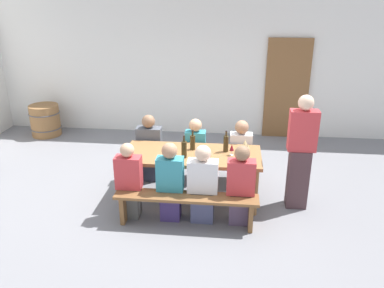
{
  "coord_description": "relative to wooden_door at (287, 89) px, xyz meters",
  "views": [
    {
      "loc": [
        0.57,
        -5.33,
        3.04
      ],
      "look_at": [
        0.0,
        0.0,
        0.9
      ],
      "focal_mm": 36.86,
      "sensor_mm": 36.0,
      "label": 1
    }
  ],
  "objects": [
    {
      "name": "ground_plane",
      "position": [
        -1.68,
        -2.92,
        -1.05
      ],
      "size": [
        24.0,
        24.0,
        0.0
      ],
      "primitive_type": "plane",
      "color": "slate"
    },
    {
      "name": "back_wall",
      "position": [
        -1.68,
        0.14,
        0.55
      ],
      "size": [
        14.0,
        0.2,
        3.2
      ],
      "primitive_type": "cube",
      "color": "silver",
      "rests_on": "ground"
    },
    {
      "name": "wooden_door",
      "position": [
        0.0,
        0.0,
        0.0
      ],
      "size": [
        0.9,
        0.06,
        2.1
      ],
      "primitive_type": "cube",
      "color": "brown",
      "rests_on": "ground"
    },
    {
      "name": "tasting_table",
      "position": [
        -1.68,
        -2.92,
        -0.38
      ],
      "size": [
        2.03,
        0.88,
        0.75
      ],
      "color": "olive",
      "rests_on": "ground"
    },
    {
      "name": "bench_near",
      "position": [
        -1.68,
        -3.66,
        -0.7
      ],
      "size": [
        1.93,
        0.3,
        0.45
      ],
      "color": "brown",
      "rests_on": "ground"
    },
    {
      "name": "bench_far",
      "position": [
        -1.68,
        -2.18,
        -0.7
      ],
      "size": [
        1.93,
        0.3,
        0.45
      ],
      "color": "brown",
      "rests_on": "ground"
    },
    {
      "name": "wine_bottle_0",
      "position": [
        -1.78,
        -3.08,
        -0.17
      ],
      "size": [
        0.08,
        0.08,
        0.34
      ],
      "color": "#332814",
      "rests_on": "tasting_table"
    },
    {
      "name": "wine_bottle_1",
      "position": [
        -1.69,
        -2.77,
        -0.18
      ],
      "size": [
        0.08,
        0.08,
        0.31
      ],
      "color": "#332814",
      "rests_on": "tasting_table"
    },
    {
      "name": "wine_bottle_2",
      "position": [
        -1.19,
        -2.79,
        -0.17
      ],
      "size": [
        0.08,
        0.08,
        0.33
      ],
      "color": "#332814",
      "rests_on": "tasting_table"
    },
    {
      "name": "wine_glass_0",
      "position": [
        -0.9,
        -2.68,
        -0.19
      ],
      "size": [
        0.07,
        0.07,
        0.16
      ],
      "color": "silver",
      "rests_on": "tasting_table"
    },
    {
      "name": "wine_glass_1",
      "position": [
        -1.1,
        -2.93,
        -0.18
      ],
      "size": [
        0.07,
        0.07,
        0.17
      ],
      "color": "silver",
      "rests_on": "tasting_table"
    },
    {
      "name": "wine_glass_2",
      "position": [
        -0.88,
        -3.11,
        -0.2
      ],
      "size": [
        0.07,
        0.07,
        0.14
      ],
      "color": "silver",
      "rests_on": "tasting_table"
    },
    {
      "name": "wine_glass_3",
      "position": [
        -0.88,
        -2.86,
        -0.18
      ],
      "size": [
        0.07,
        0.07,
        0.17
      ],
      "color": "silver",
      "rests_on": "tasting_table"
    },
    {
      "name": "seated_guest_near_0",
      "position": [
        -2.5,
        -3.51,
        -0.52
      ],
      "size": [
        0.35,
        0.24,
        1.11
      ],
      "rotation": [
        0.0,
        0.0,
        1.57
      ],
      "color": "#4E4E4B",
      "rests_on": "ground"
    },
    {
      "name": "seated_guest_near_1",
      "position": [
        -1.92,
        -3.51,
        -0.5
      ],
      "size": [
        0.36,
        0.24,
        1.14
      ],
      "rotation": [
        0.0,
        0.0,
        1.57
      ],
      "color": "#3B2C62",
      "rests_on": "ground"
    },
    {
      "name": "seated_guest_near_2",
      "position": [
        -1.48,
        -3.51,
        -0.52
      ],
      "size": [
        0.41,
        0.24,
        1.12
      ],
      "rotation": [
        0.0,
        0.0,
        1.57
      ],
      "color": "#494D71",
      "rests_on": "ground"
    },
    {
      "name": "seated_guest_near_3",
      "position": [
        -0.97,
        -3.51,
        -0.51
      ],
      "size": [
        0.38,
        0.24,
        1.14
      ],
      "rotation": [
        0.0,
        0.0,
        1.57
      ],
      "color": "#54425C",
      "rests_on": "ground"
    },
    {
      "name": "seated_guest_far_0",
      "position": [
        -2.45,
        -2.33,
        -0.51
      ],
      "size": [
        0.41,
        0.24,
        1.14
      ],
      "rotation": [
        0.0,
        0.0,
        -1.57
      ],
      "color": "#363B50",
      "rests_on": "ground"
    },
    {
      "name": "seated_guest_far_1",
      "position": [
        -1.69,
        -2.33,
        -0.52
      ],
      "size": [
        0.33,
        0.24,
        1.09
      ],
      "rotation": [
        0.0,
        0.0,
        -1.57
      ],
      "color": "navy",
      "rests_on": "ground"
    },
    {
      "name": "seated_guest_far_2",
      "position": [
        -0.96,
        -2.33,
        -0.52
      ],
      "size": [
        0.35,
        0.24,
        1.09
      ],
      "rotation": [
        0.0,
        0.0,
        -1.57
      ],
      "color": "#4B4B53",
      "rests_on": "ground"
    },
    {
      "name": "standing_host",
      "position": [
        -0.13,
        -2.97,
        -0.22
      ],
      "size": [
        0.39,
        0.24,
        1.7
      ],
      "rotation": [
        0.0,
        0.0,
        3.14
      ],
      "color": "#483136",
      "rests_on": "ground"
    },
    {
      "name": "wine_barrel",
      "position": [
        -5.17,
        -0.46,
        -0.71
      ],
      "size": [
        0.66,
        0.66,
        0.68
      ],
      "color": "olive",
      "rests_on": "ground"
    }
  ]
}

